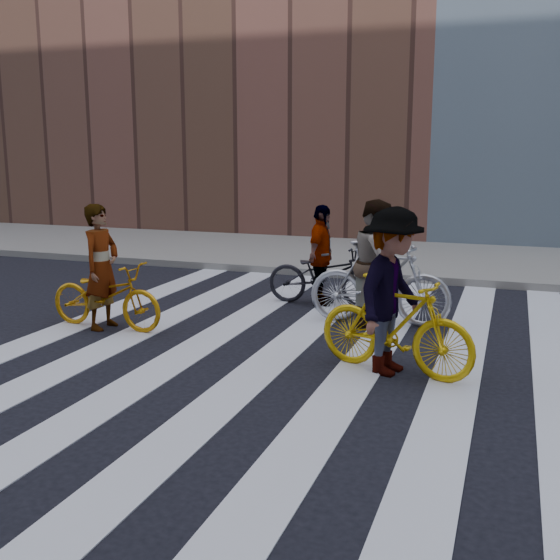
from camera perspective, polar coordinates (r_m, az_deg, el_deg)
The scene contains 11 objects.
ground at distance 8.34m, azimuth 3.79°, elevation -6.54°, with size 100.00×100.00×0.00m, color black.
sidewalk_far at distance 15.50m, azimuth 11.44°, elevation 1.82°, with size 100.00×5.00×0.15m, color slate.
zebra_crosswalk at distance 8.34m, azimuth 3.79°, elevation -6.50°, with size 8.25×10.00×0.01m.
bike_yellow_left at distance 9.77m, azimuth -14.92°, elevation -1.31°, with size 0.64×1.85×0.97m, color #C5810A.
bike_silver_mid at distance 9.71m, azimuth 8.69°, elevation -0.29°, with size 0.59×2.08×1.25m, color #ABACB5.
bike_yellow_right at distance 7.63m, azimuth 10.00°, elevation -3.89°, with size 0.54×1.91×1.14m, color gold.
bike_dark_rear at distance 10.89m, azimuth 3.82°, elevation 0.42°, with size 0.67×1.93×1.01m, color black.
rider_left at distance 9.72m, azimuth -15.29°, elevation 1.11°, with size 0.66×0.43×1.80m, color slate.
rider_mid at distance 9.67m, azimuth 8.45°, elevation 1.48°, with size 0.90×0.70×1.85m, color slate.
rider_right at distance 7.55m, azimuth 9.73°, elevation -1.00°, with size 1.24×0.71×1.92m, color slate.
rider_rear at distance 10.85m, azimuth 3.59°, elevation 2.15°, with size 0.98×0.41×1.67m, color slate.
Camera 1 is at (2.15, -7.65, 2.53)m, focal length 42.00 mm.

